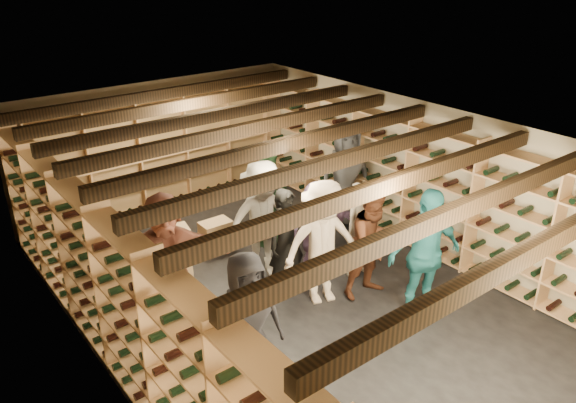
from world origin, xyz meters
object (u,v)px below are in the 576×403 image
(person_0, at_px, (247,320))
(person_4, at_px, (424,255))
(crate_stack_left, at_px, (173,255))
(crate_loose, at_px, (236,236))
(person_7, at_px, (360,230))
(person_5, at_px, (167,257))
(person_8, at_px, (373,243))
(person_10, at_px, (268,198))
(person_11, at_px, (317,227))
(crate_stack_right, at_px, (216,236))
(person_3, at_px, (324,243))
(person_12, at_px, (345,175))
(person_1, at_px, (287,243))
(person_9, at_px, (263,220))

(person_0, distance_m, person_4, 2.57)
(crate_stack_left, distance_m, person_4, 3.65)
(crate_loose, xyz_separation_m, person_7, (0.89, -2.06, 0.66))
(person_5, relative_size, person_8, 1.09)
(person_10, xyz_separation_m, person_11, (0.10, -1.11, -0.12))
(person_4, relative_size, person_5, 1.03)
(person_5, xyz_separation_m, person_11, (2.32, -0.31, -0.17))
(crate_stack_right, height_order, person_8, person_8)
(person_3, distance_m, person_8, 0.72)
(person_3, bearing_deg, person_10, 96.35)
(person_7, bearing_deg, crate_loose, 116.22)
(crate_stack_left, xyz_separation_m, person_5, (-0.46, -0.80, 0.48))
(person_0, bearing_deg, person_3, 33.55)
(crate_loose, xyz_separation_m, person_12, (1.91, -0.64, 0.86))
(person_0, xyz_separation_m, person_5, (-0.12, 1.69, 0.08))
(person_4, height_order, person_7, person_4)
(person_1, xyz_separation_m, person_5, (-1.60, 0.50, 0.10))
(person_5, height_order, person_12, person_12)
(person_1, xyz_separation_m, person_10, (0.62, 1.30, 0.06))
(person_0, bearing_deg, person_4, 3.11)
(crate_loose, xyz_separation_m, person_3, (-0.00, -2.25, 0.83))
(person_11, bearing_deg, person_12, 28.27)
(person_3, distance_m, person_4, 1.34)
(crate_stack_left, distance_m, person_7, 2.82)
(person_1, distance_m, person_9, 0.59)
(crate_stack_left, distance_m, crate_stack_right, 1.06)
(crate_stack_right, distance_m, person_11, 1.81)
(person_5, xyz_separation_m, person_12, (3.78, 0.62, 0.04))
(person_1, xyz_separation_m, person_4, (1.07, -1.56, 0.13))
(person_8, distance_m, person_11, 1.00)
(crate_loose, bearing_deg, crate_stack_right, -170.43)
(crate_loose, distance_m, person_4, 3.53)
(person_8, bearing_deg, person_9, 129.36)
(person_8, relative_size, person_11, 1.12)
(crate_stack_right, bearing_deg, person_0, -114.35)
(person_10, bearing_deg, person_0, -147.61)
(crate_stack_right, relative_size, person_3, 0.28)
(person_9, bearing_deg, person_1, -77.37)
(person_1, height_order, person_10, person_10)
(crate_stack_right, height_order, person_12, person_12)
(person_3, distance_m, person_5, 2.11)
(person_9, bearing_deg, person_10, 63.53)
(crate_stack_left, relative_size, person_10, 0.49)
(person_7, bearing_deg, person_8, -113.21)
(crate_stack_right, distance_m, person_8, 2.77)
(person_8, xyz_separation_m, person_11, (-0.20, 0.98, -0.09))
(crate_loose, distance_m, person_10, 0.97)
(crate_stack_left, height_order, person_8, person_8)
(crate_stack_right, distance_m, person_1, 1.79)
(person_8, bearing_deg, crate_stack_left, 140.38)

